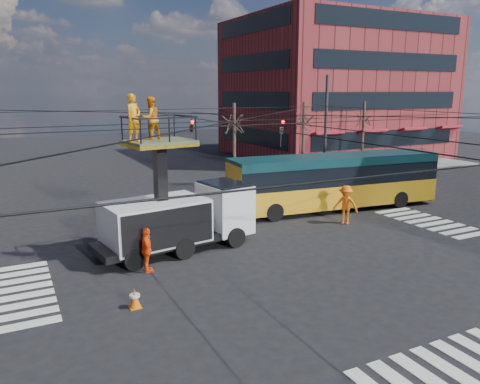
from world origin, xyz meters
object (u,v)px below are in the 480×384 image
object	(u,v)px
utility_truck	(178,202)
flagger	(346,205)
city_bus	(335,180)
traffic_cone	(135,298)
worker_ground	(147,250)

from	to	relation	value
utility_truck	flagger	distance (m)	9.26
city_bus	flagger	bearing A→B (deg)	-111.44
city_bus	traffic_cone	xyz separation A→B (m)	(-13.81, -7.53, -1.40)
utility_truck	city_bus	bearing A→B (deg)	6.09
traffic_cone	worker_ground	size ratio (longest dim) A/B	0.37
traffic_cone	worker_ground	bearing A→B (deg)	66.77
worker_ground	flagger	distance (m)	11.34
city_bus	traffic_cone	world-z (taller)	city_bus
utility_truck	flagger	world-z (taller)	utility_truck
utility_truck	flagger	bearing A→B (deg)	-8.70
utility_truck	traffic_cone	bearing A→B (deg)	-132.25
flagger	worker_ground	bearing A→B (deg)	-116.47
traffic_cone	flagger	xyz separation A→B (m)	(12.38, 4.73, 0.69)
worker_ground	flagger	xyz separation A→B (m)	(11.17, 1.92, 0.13)
city_bus	worker_ground	distance (m)	13.48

